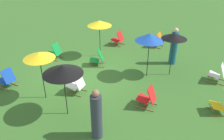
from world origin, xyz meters
name	(u,v)px	position (x,y,z in m)	size (l,w,h in m)	color
ground_plane	(86,76)	(0.00, 0.00, 0.00)	(40.00, 40.00, 0.00)	#386B28
deckchair_0	(7,79)	(1.63, -2.76, 0.37)	(0.65, 0.85, 0.83)	olive
deckchair_2	(148,98)	(1.39, 2.91, 0.37)	(0.61, 0.84, 0.83)	olive
deckchair_4	(98,58)	(-1.16, 0.16, 0.37)	(0.65, 0.85, 0.83)	olive
deckchair_5	(76,84)	(1.25, 0.11, 0.37)	(0.58, 0.82, 0.83)	olive
deckchair_6	(219,74)	(-1.12, 5.55, 0.37)	(0.65, 0.86, 0.83)	olive
deckchair_7	(157,40)	(-4.26, 2.66, 0.37)	(0.67, 0.86, 0.83)	olive
deckchair_8	(55,52)	(-1.29, -2.16, 0.37)	(0.61, 0.84, 0.83)	olive
deckchair_9	(222,104)	(1.07, 5.43, 0.37)	(0.63, 0.85, 0.83)	olive
deckchair_10	(118,39)	(-3.90, 0.48, 0.37)	(0.65, 0.85, 0.83)	olive
umbrella_0	(174,36)	(-1.18, 3.55, 1.82)	(1.06, 1.06, 1.95)	black
umbrella_1	(150,37)	(-0.77, 2.58, 1.82)	(1.21, 1.21, 1.99)	black
umbrella_2	(99,23)	(-2.21, -0.05, 1.76)	(1.20, 1.20, 1.89)	black
umbrella_3	(39,56)	(1.90, -0.90, 1.76)	(1.11, 1.11, 1.87)	black
umbrella_4	(63,70)	(2.56, 0.31, 1.73)	(1.30, 1.30, 1.88)	black
person_0	(97,116)	(3.29, 1.65, 0.79)	(0.45, 0.45, 1.68)	#333847
person_1	(174,47)	(-2.34, 3.60, 0.85)	(0.39, 0.39, 1.80)	#195972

